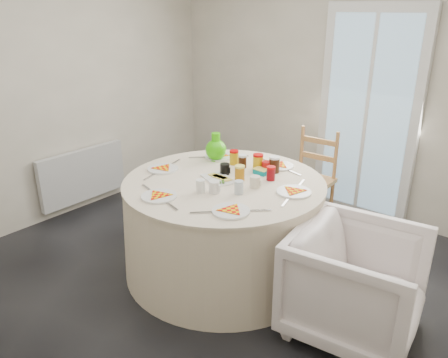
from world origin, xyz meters
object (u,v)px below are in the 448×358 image
Objects in this scene: radiator at (83,175)px; armchair at (356,281)px; wooden_chair at (308,180)px; table at (224,227)px; green_pitcher at (216,151)px.

radiator is 1.22× the size of armchair.
armchair is (1.02, -1.18, -0.08)m from wooden_chair.
wooden_chair is (0.13, 1.14, 0.09)m from table.
armchair is at bearing -36.65° from green_pitcher.
wooden_chair is 1.57m from armchair.
table is 1.16m from armchair.
table is at bearing -98.31° from wooden_chair.
wooden_chair is 4.04× the size of green_pitcher.
green_pitcher reaches higher than wooden_chair.
green_pitcher is at bearing -123.90° from wooden_chair.
table is 1.70× the size of wooden_chair.
green_pitcher is (-1.53, 0.38, 0.48)m from armchair.
radiator is 1.66m from green_pitcher.
armchair is (1.16, -0.05, 0.02)m from table.
table is 6.85× the size of green_pitcher.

